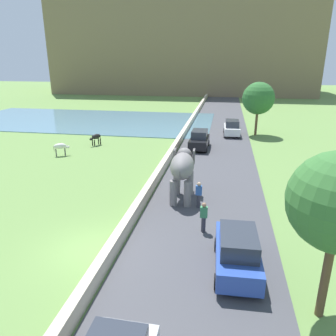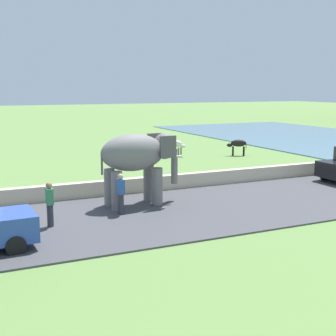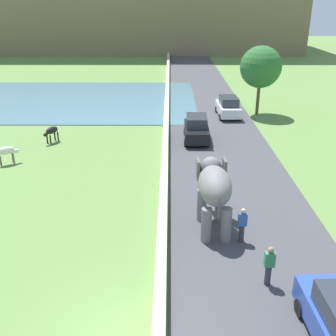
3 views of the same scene
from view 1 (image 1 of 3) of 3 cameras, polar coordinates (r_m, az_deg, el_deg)
ground_plane at (r=15.61m, az=-13.76°, el=-13.83°), size 220.00×220.00×0.00m
road_surface at (r=32.98m, az=8.46°, el=3.98°), size 7.00×120.00×0.06m
barrier_wall at (r=31.29m, az=1.37°, el=4.01°), size 0.40×110.00×0.72m
lake at (r=48.14m, az=-14.45°, el=8.20°), size 36.00×18.00×0.08m
hill_distant at (r=91.83m, az=2.97°, el=21.87°), size 64.00×28.00×27.09m
elephant at (r=19.47m, az=2.59°, el=0.01°), size 1.50×3.49×2.99m
person_beside_elephant at (r=18.70m, az=5.46°, el=-4.67°), size 0.36×0.22×1.63m
person_trailing at (r=16.19m, az=6.33°, el=-8.58°), size 0.36×0.22×1.63m
car_white at (r=37.57m, az=11.22°, el=6.97°), size 1.89×4.05×1.80m
car_black at (r=31.41m, az=5.56°, el=4.99°), size 1.86×4.03×1.80m
car_blue at (r=13.72m, az=12.17°, el=-14.19°), size 1.90×4.06×1.80m
cow_black at (r=33.39m, az=-12.67°, el=5.33°), size 0.95×1.38×1.15m
cow_white at (r=30.52m, az=-18.46°, el=3.59°), size 1.36×1.01×1.15m
tree_near at (r=38.09m, az=15.71°, el=11.78°), size 3.56×3.56×5.96m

